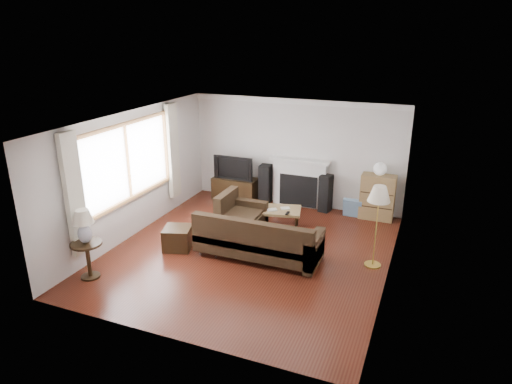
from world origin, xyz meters
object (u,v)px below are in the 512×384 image
at_px(bookshelf, 377,197).
at_px(coffee_table, 273,218).
at_px(side_table, 88,260).
at_px(sectional_sofa, 258,238).
at_px(floor_lamp, 376,227).
at_px(tv_stand, 235,189).

height_order(bookshelf, coffee_table, bookshelf).
bearing_deg(side_table, sectional_sofa, 36.08).
xyz_separation_m(sectional_sofa, coffee_table, (-0.19, 1.32, -0.17)).
xyz_separation_m(bookshelf, side_table, (-4.11, -4.39, -0.18)).
xyz_separation_m(coffee_table, floor_lamp, (2.19, -0.86, 0.53)).
relative_size(bookshelf, coffee_table, 0.89).
bearing_deg(floor_lamp, coffee_table, 158.60).
xyz_separation_m(tv_stand, side_table, (-0.73, -4.34, 0.05)).
bearing_deg(bookshelf, coffee_table, -145.24).
height_order(sectional_sofa, coffee_table, sectional_sofa).
height_order(tv_stand, bookshelf, bookshelf).
xyz_separation_m(tv_stand, bookshelf, (3.38, 0.05, 0.23)).
bearing_deg(sectional_sofa, bookshelf, 56.89).
distance_m(tv_stand, coffee_table, 1.94).
bearing_deg(sectional_sofa, coffee_table, 98.34).
relative_size(floor_lamp, side_table, 2.32).
distance_m(bookshelf, side_table, 6.01).
height_order(bookshelf, floor_lamp, floor_lamp).
bearing_deg(tv_stand, side_table, -99.51).
relative_size(coffee_table, side_table, 1.75).
height_order(bookshelf, sectional_sofa, bookshelf).
distance_m(tv_stand, floor_lamp, 4.25).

